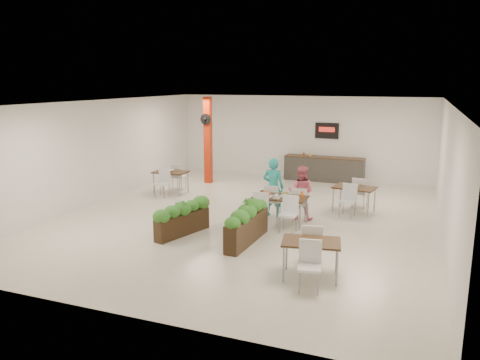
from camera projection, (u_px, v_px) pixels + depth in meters
name	position (u px, v px, depth m)	size (l,w,h in m)	color
ground	(249.00, 218.00, 13.15)	(12.00, 12.00, 0.00)	beige
room_shell	(249.00, 147.00, 12.73)	(10.10, 12.10, 3.22)	white
red_column	(208.00, 139.00, 17.32)	(0.40, 0.41, 3.20)	#B4270C
service_counter	(324.00, 168.00, 17.86)	(3.00, 0.64, 2.20)	#2E2B29
main_table	(280.00, 201.00, 12.47)	(1.41, 1.64, 0.92)	black
diner_man	(273.00, 187.00, 13.16)	(0.61, 0.40, 1.67)	teal
diner_woman	(301.00, 192.00, 12.90)	(0.73, 0.57, 1.51)	#EA6881
planter_left	(182.00, 216.00, 11.60)	(0.81, 1.71, 0.92)	black
planter_right	(247.00, 222.00, 11.03)	(0.47, 2.07, 1.08)	black
side_table_a	(171.00, 175.00, 15.93)	(1.11, 1.62, 0.92)	black
side_table_b	(354.00, 191.00, 13.62)	(1.27, 1.67, 0.92)	black
side_table_c	(311.00, 247.00, 9.03)	(1.23, 1.67, 0.92)	black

